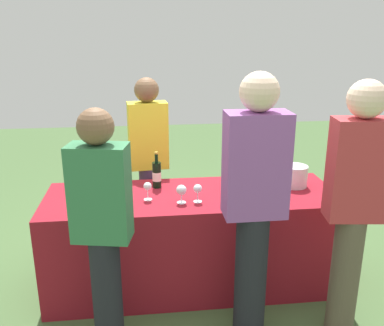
{
  "coord_description": "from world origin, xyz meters",
  "views": [
    {
      "loc": [
        -0.35,
        -2.97,
        1.98
      ],
      "look_at": [
        0.0,
        0.0,
        1.03
      ],
      "focal_mm": 39.33,
      "sensor_mm": 36.0,
      "label": 1
    }
  ],
  "objects_px": {
    "wine_glass_1": "(148,187)",
    "wine_bottle_1": "(157,174)",
    "server_pouring": "(149,157)",
    "menu_board": "(246,189)",
    "guest_0": "(102,225)",
    "guest_1": "(254,200)",
    "wine_bottle_3": "(261,174)",
    "wine_glass_0": "(124,193)",
    "wine_glass_2": "(181,191)",
    "wine_glass_5": "(284,184)",
    "wine_bottle_0": "(86,177)",
    "wine_glass_4": "(256,189)",
    "guest_2": "(354,201)",
    "wine_glass_3": "(198,190)",
    "ice_bucket": "(295,176)",
    "wine_bottle_4": "(274,171)",
    "wine_bottle_2": "(231,173)"
  },
  "relations": [
    {
      "from": "server_pouring",
      "to": "menu_board",
      "type": "xyz_separation_m",
      "value": [
        1.01,
        0.4,
        -0.51
      ]
    },
    {
      "from": "wine_glass_1",
      "to": "wine_glass_4",
      "type": "relative_size",
      "value": 1.04
    },
    {
      "from": "wine_bottle_1",
      "to": "wine_glass_1",
      "type": "bearing_deg",
      "value": -106.94
    },
    {
      "from": "wine_bottle_2",
      "to": "ice_bucket",
      "type": "height_order",
      "value": "wine_bottle_2"
    },
    {
      "from": "wine_glass_2",
      "to": "wine_glass_0",
      "type": "bearing_deg",
      "value": 176.25
    },
    {
      "from": "wine_bottle_1",
      "to": "wine_glass_2",
      "type": "distance_m",
      "value": 0.38
    },
    {
      "from": "wine_bottle_0",
      "to": "wine_bottle_3",
      "type": "height_order",
      "value": "wine_bottle_0"
    },
    {
      "from": "wine_glass_5",
      "to": "wine_bottle_0",
      "type": "bearing_deg",
      "value": 168.01
    },
    {
      "from": "wine_glass_1",
      "to": "wine_bottle_1",
      "type": "bearing_deg",
      "value": 73.06
    },
    {
      "from": "wine_glass_4",
      "to": "ice_bucket",
      "type": "bearing_deg",
      "value": 33.76
    },
    {
      "from": "wine_bottle_1",
      "to": "wine_glass_0",
      "type": "relative_size",
      "value": 2.36
    },
    {
      "from": "wine_glass_1",
      "to": "menu_board",
      "type": "relative_size",
      "value": 0.18
    },
    {
      "from": "wine_bottle_2",
      "to": "server_pouring",
      "type": "relative_size",
      "value": 0.2
    },
    {
      "from": "wine_bottle_3",
      "to": "guest_2",
      "type": "distance_m",
      "value": 0.85
    },
    {
      "from": "wine_bottle_0",
      "to": "wine_bottle_3",
      "type": "bearing_deg",
      "value": -3.99
    },
    {
      "from": "wine_glass_4",
      "to": "ice_bucket",
      "type": "xyz_separation_m",
      "value": [
        0.39,
        0.26,
        -0.01
      ]
    },
    {
      "from": "wine_glass_1",
      "to": "wine_glass_3",
      "type": "distance_m",
      "value": 0.37
    },
    {
      "from": "wine_bottle_2",
      "to": "wine_glass_3",
      "type": "xyz_separation_m",
      "value": [
        -0.3,
        -0.25,
        -0.02
      ]
    },
    {
      "from": "wine_glass_1",
      "to": "menu_board",
      "type": "bearing_deg",
      "value": 47.74
    },
    {
      "from": "wine_bottle_1",
      "to": "wine_bottle_4",
      "type": "distance_m",
      "value": 0.94
    },
    {
      "from": "wine_bottle_3",
      "to": "guest_1",
      "type": "relative_size",
      "value": 0.18
    },
    {
      "from": "ice_bucket",
      "to": "wine_glass_3",
      "type": "bearing_deg",
      "value": -164.02
    },
    {
      "from": "wine_glass_4",
      "to": "guest_0",
      "type": "distance_m",
      "value": 1.16
    },
    {
      "from": "wine_bottle_3",
      "to": "wine_glass_0",
      "type": "xyz_separation_m",
      "value": [
        -1.06,
        -0.21,
        -0.02
      ]
    },
    {
      "from": "wine_glass_0",
      "to": "wine_glass_2",
      "type": "bearing_deg",
      "value": -3.75
    },
    {
      "from": "wine_glass_5",
      "to": "menu_board",
      "type": "distance_m",
      "value": 1.31
    },
    {
      "from": "wine_bottle_4",
      "to": "wine_glass_5",
      "type": "bearing_deg",
      "value": -91.17
    },
    {
      "from": "wine_glass_4",
      "to": "guest_2",
      "type": "bearing_deg",
      "value": -46.09
    },
    {
      "from": "wine_bottle_3",
      "to": "server_pouring",
      "type": "relative_size",
      "value": 0.19
    },
    {
      "from": "guest_0",
      "to": "wine_glass_4",
      "type": "bearing_deg",
      "value": 34.88
    },
    {
      "from": "wine_glass_5",
      "to": "wine_glass_0",
      "type": "bearing_deg",
      "value": 179.31
    },
    {
      "from": "menu_board",
      "to": "guest_2",
      "type": "bearing_deg",
      "value": -79.76
    },
    {
      "from": "wine_glass_0",
      "to": "wine_glass_5",
      "type": "height_order",
      "value": "wine_glass_5"
    },
    {
      "from": "wine_glass_2",
      "to": "server_pouring",
      "type": "height_order",
      "value": "server_pouring"
    },
    {
      "from": "wine_bottle_3",
      "to": "guest_2",
      "type": "height_order",
      "value": "guest_2"
    },
    {
      "from": "wine_bottle_0",
      "to": "wine_glass_5",
      "type": "height_order",
      "value": "wine_bottle_0"
    },
    {
      "from": "wine_bottle_0",
      "to": "wine_bottle_2",
      "type": "height_order",
      "value": "wine_bottle_2"
    },
    {
      "from": "wine_bottle_2",
      "to": "guest_0",
      "type": "xyz_separation_m",
      "value": [
        -0.93,
        -0.75,
        -0.03
      ]
    },
    {
      "from": "guest_1",
      "to": "wine_bottle_1",
      "type": "bearing_deg",
      "value": 126.09
    },
    {
      "from": "wine_glass_0",
      "to": "wine_glass_2",
      "type": "height_order",
      "value": "wine_glass_2"
    },
    {
      "from": "wine_glass_1",
      "to": "guest_2",
      "type": "bearing_deg",
      "value": -25.89
    },
    {
      "from": "wine_glass_5",
      "to": "guest_0",
      "type": "height_order",
      "value": "guest_0"
    },
    {
      "from": "wine_bottle_0",
      "to": "guest_1",
      "type": "relative_size",
      "value": 0.18
    },
    {
      "from": "wine_glass_2",
      "to": "wine_glass_5",
      "type": "xyz_separation_m",
      "value": [
        0.77,
        0.01,
        0.01
      ]
    },
    {
      "from": "wine_bottle_0",
      "to": "server_pouring",
      "type": "xyz_separation_m",
      "value": [
        0.5,
        0.5,
        -0.01
      ]
    },
    {
      "from": "wine_bottle_0",
      "to": "guest_0",
      "type": "distance_m",
      "value": 0.84
    },
    {
      "from": "wine_glass_1",
      "to": "wine_bottle_4",
      "type": "bearing_deg",
      "value": 11.43
    },
    {
      "from": "guest_0",
      "to": "guest_1",
      "type": "bearing_deg",
      "value": 13.33
    },
    {
      "from": "wine_bottle_0",
      "to": "guest_1",
      "type": "bearing_deg",
      "value": -34.78
    },
    {
      "from": "menu_board",
      "to": "guest_0",
      "type": "bearing_deg",
      "value": -124.85
    }
  ]
}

